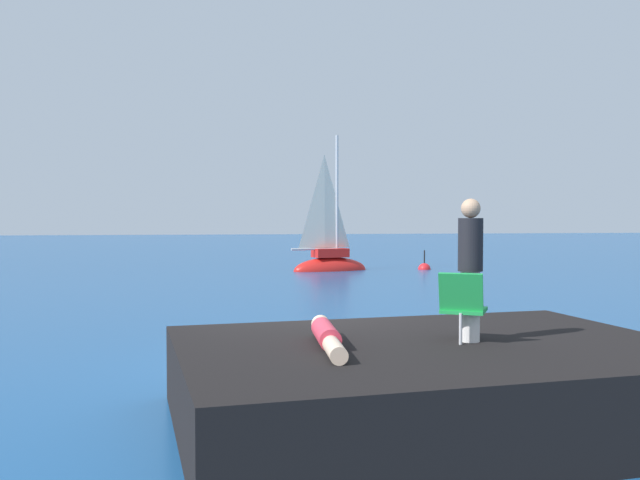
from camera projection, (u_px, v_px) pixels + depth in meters
name	position (u px, v px, depth m)	size (l,w,h in m)	color
ground_plane	(305.00, 371.00, 10.43)	(160.00, 160.00, 0.00)	navy
shore_ledge	(431.00, 383.00, 7.75)	(5.61, 3.95, 0.93)	black
boulder_seaward	(451.00, 377.00, 10.05)	(1.54, 1.23, 0.85)	black
boulder_inland	(373.00, 388.00, 9.40)	(0.87, 0.69, 0.48)	black
sailboat_near	(330.00, 263.00, 29.80)	(3.56, 1.93, 6.45)	red
person_sunbather	(327.00, 336.00, 7.48)	(0.29, 1.76, 0.25)	#DB384C
person_standing	(470.00, 265.00, 7.77)	(0.28, 0.28, 1.62)	white
beach_chair	(463.00, 303.00, 7.73)	(0.71, 0.75, 0.80)	green
marker_buoy	(424.00, 269.00, 30.46)	(0.56, 0.56, 1.13)	red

